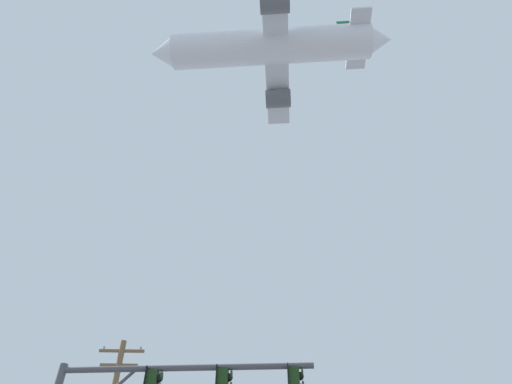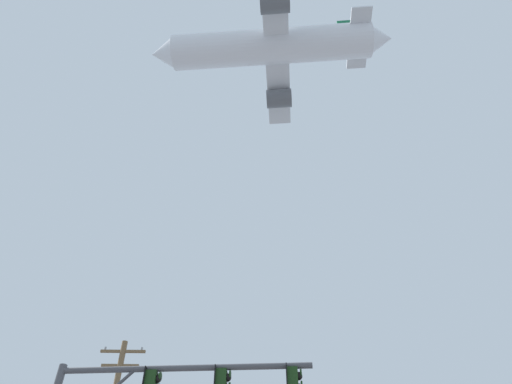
# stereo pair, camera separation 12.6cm
# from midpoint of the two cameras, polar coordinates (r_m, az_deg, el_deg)

# --- Properties ---
(airplane) EXTENTS (22.48, 17.37, 6.12)m
(airplane) POSITION_cam_midpoint_polar(r_m,az_deg,el_deg) (43.51, 1.77, 17.98)
(airplane) COLOR white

